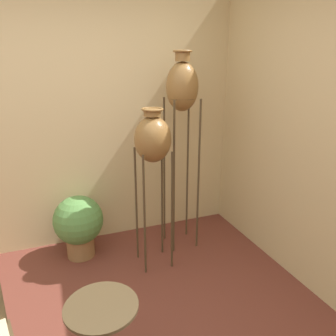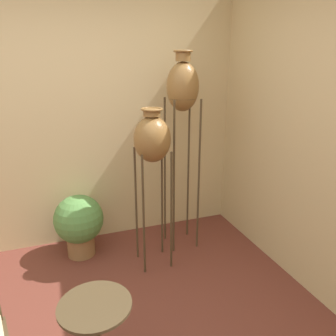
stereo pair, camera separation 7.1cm
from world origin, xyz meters
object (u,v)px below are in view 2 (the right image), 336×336
vase_stand_tall (183,91)px  potted_plant (79,222)px  vase_stand_medium (152,141)px  side_table (97,331)px

vase_stand_tall → potted_plant: size_ratio=3.09×
vase_stand_medium → side_table: 1.56m
potted_plant → side_table: bearing=-91.4°
potted_plant → vase_stand_tall: bearing=-7.3°
vase_stand_medium → potted_plant: vase_stand_medium is taller
vase_stand_tall → vase_stand_medium: (-0.38, -0.24, -0.40)m
vase_stand_medium → potted_plant: 1.15m
side_table → potted_plant: potted_plant is taller
vase_stand_medium → side_table: (-0.70, -1.17, -0.76)m
vase_stand_medium → vase_stand_tall: bearing=32.7°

